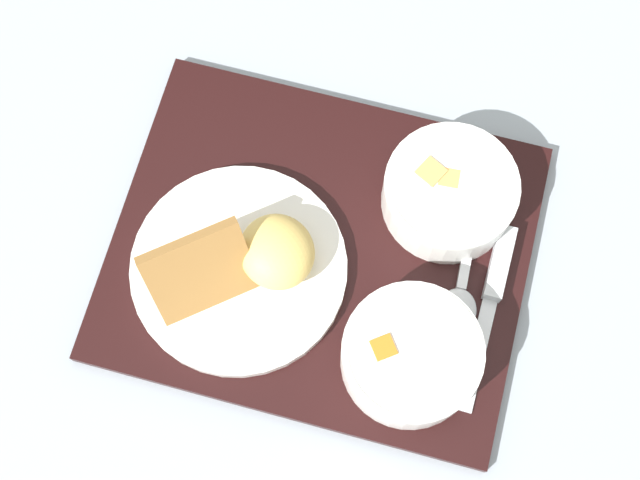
# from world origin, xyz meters

# --- Properties ---
(ground_plane) EXTENTS (4.00, 4.00, 0.00)m
(ground_plane) POSITION_xyz_m (0.00, 0.00, 0.00)
(ground_plane) COLOR #99A3AD
(serving_tray) EXTENTS (0.40, 0.34, 0.01)m
(serving_tray) POSITION_xyz_m (0.00, 0.00, 0.01)
(serving_tray) COLOR black
(serving_tray) RESTS_ON ground_plane
(bowl_salad) EXTENTS (0.12, 0.12, 0.05)m
(bowl_salad) POSITION_xyz_m (-0.11, 0.07, 0.04)
(bowl_salad) COLOR white
(bowl_salad) RESTS_ON serving_tray
(bowl_soup) EXTENTS (0.12, 0.12, 0.05)m
(bowl_soup) POSITION_xyz_m (-0.10, -0.08, 0.04)
(bowl_soup) COLOR white
(bowl_soup) RESTS_ON serving_tray
(plate_main) EXTENTS (0.20, 0.20, 0.08)m
(plate_main) POSITION_xyz_m (0.06, 0.04, 0.03)
(plate_main) COLOR white
(plate_main) RESTS_ON serving_tray
(knife) EXTENTS (0.02, 0.17, 0.02)m
(knife) POSITION_xyz_m (-0.16, -0.02, 0.02)
(knife) COLOR silver
(knife) RESTS_ON serving_tray
(spoon) EXTENTS (0.04, 0.14, 0.01)m
(spoon) POSITION_xyz_m (-0.13, -0.00, 0.02)
(spoon) COLOR silver
(spoon) RESTS_ON serving_tray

